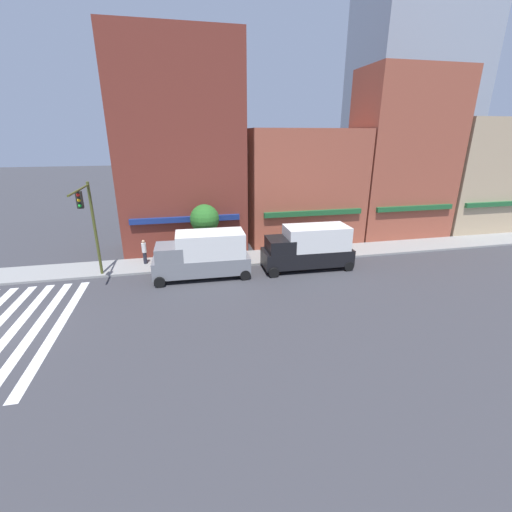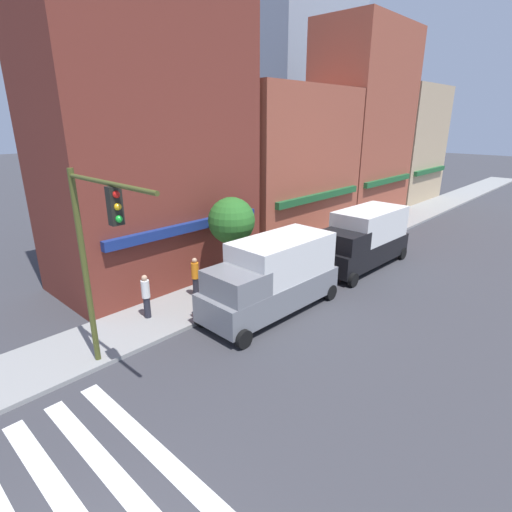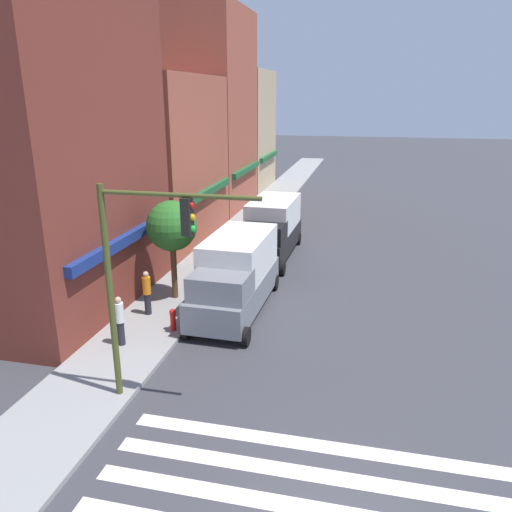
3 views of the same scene
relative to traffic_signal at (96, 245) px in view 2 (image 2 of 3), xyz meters
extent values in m
cube|color=silver|center=(-0.82, -5.44, -4.22)|extent=(0.48, 10.80, 0.01)
cube|color=maroon|center=(5.78, 6.06, 3.64)|extent=(9.47, 5.00, 15.73)
cube|color=navy|center=(5.78, 3.41, -1.23)|extent=(8.05, 0.30, 0.40)
cube|color=#9E4C38|center=(15.88, 6.06, 0.48)|extent=(9.67, 5.00, 9.42)
cube|color=#1E592D|center=(15.88, 3.41, -1.23)|extent=(8.22, 0.30, 0.40)
cube|color=#9E4C38|center=(25.11, 6.06, 2.88)|extent=(8.48, 5.00, 14.21)
cube|color=#1E592D|center=(25.11, 3.41, -1.23)|extent=(7.20, 0.30, 0.40)
cube|color=tan|center=(33.58, 6.06, 0.97)|extent=(7.83, 5.00, 10.40)
cube|color=#1E592D|center=(33.58, 3.41, -1.23)|extent=(6.66, 0.30, 0.40)
cylinder|color=#474C1E|center=(0.00, 0.96, -1.11)|extent=(0.18, 0.18, 6.23)
cylinder|color=#474C1E|center=(0.00, -1.14, 1.80)|extent=(0.12, 4.19, 0.12)
cube|color=black|center=(0.00, -1.35, 1.28)|extent=(0.32, 0.24, 0.95)
sphere|color=red|center=(0.00, -1.48, 1.57)|extent=(0.18, 0.18, 0.18)
sphere|color=#EAAD14|center=(0.00, -1.48, 1.27)|extent=(0.18, 0.18, 0.18)
sphere|color=green|center=(0.00, -1.48, 0.97)|extent=(0.18, 0.18, 0.18)
cube|color=slate|center=(6.56, -0.74, -3.34)|extent=(6.25, 2.36, 1.10)
cube|color=silver|center=(7.18, -0.74, -1.99)|extent=(4.39, 2.31, 1.60)
cube|color=slate|center=(4.58, -0.74, -2.34)|extent=(1.79, 2.13, 0.90)
cylinder|color=black|center=(3.87, 0.36, -3.89)|extent=(0.68, 0.22, 0.68)
cylinder|color=black|center=(3.87, -1.84, -3.89)|extent=(0.68, 0.22, 0.68)
cylinder|color=black|center=(9.25, 0.36, -3.89)|extent=(0.68, 0.22, 0.68)
cylinder|color=black|center=(9.25, -1.84, -3.89)|extent=(0.68, 0.22, 0.68)
cube|color=black|center=(13.86, -0.74, -3.34)|extent=(6.25, 2.36, 1.10)
cube|color=silver|center=(14.48, -0.74, -1.99)|extent=(4.39, 2.31, 1.60)
cube|color=black|center=(11.88, -0.74, -2.34)|extent=(1.79, 2.13, 0.90)
cylinder|color=black|center=(11.17, 0.36, -3.89)|extent=(0.68, 0.22, 0.68)
cylinder|color=black|center=(11.17, -1.84, -3.89)|extent=(0.68, 0.22, 0.68)
cylinder|color=black|center=(16.56, 0.36, -3.89)|extent=(0.68, 0.22, 0.68)
cylinder|color=black|center=(16.56, -1.84, -3.89)|extent=(0.68, 0.22, 0.68)
cylinder|color=#23232D|center=(2.70, 2.28, -3.65)|extent=(0.26, 0.26, 0.85)
cylinder|color=silver|center=(2.70, 2.28, -2.88)|extent=(0.32, 0.32, 0.70)
sphere|color=tan|center=(2.70, 2.28, -2.42)|extent=(0.22, 0.22, 0.22)
cylinder|color=#23232D|center=(5.24, 2.45, -3.65)|extent=(0.26, 0.26, 0.85)
cylinder|color=orange|center=(5.24, 2.45, -2.88)|extent=(0.32, 0.32, 0.70)
sphere|color=tan|center=(5.24, 2.45, -2.42)|extent=(0.22, 0.22, 0.22)
cylinder|color=red|center=(4.12, 0.96, -3.75)|extent=(0.20, 0.20, 0.65)
sphere|color=red|center=(4.12, 0.96, -3.35)|extent=(0.24, 0.24, 0.24)
cylinder|color=brown|center=(7.08, 2.06, -2.87)|extent=(0.24, 0.24, 2.40)
sphere|color=#286623|center=(7.08, 2.06, -0.95)|extent=(2.07, 2.07, 2.07)
camera|label=1|loc=(5.53, -22.01, 4.69)|focal=24.00mm
camera|label=2|loc=(-4.63, -10.38, 3.27)|focal=28.00mm
camera|label=3|loc=(-11.29, -5.68, 4.15)|focal=35.00mm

